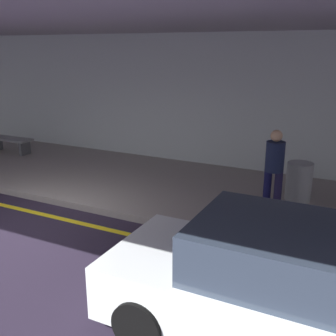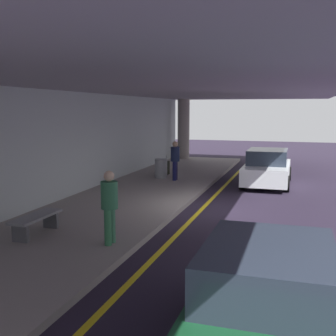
{
  "view_description": "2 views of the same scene",
  "coord_description": "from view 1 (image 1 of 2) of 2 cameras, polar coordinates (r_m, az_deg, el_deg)",
  "views": [
    {
      "loc": [
        5.76,
        -5.43,
        3.4
      ],
      "look_at": [
        1.83,
        2.42,
        0.78
      ],
      "focal_mm": 43.21,
      "sensor_mm": 36.0,
      "label": 1
    },
    {
      "loc": [
        -12.94,
        -2.4,
        3.18
      ],
      "look_at": [
        0.82,
        1.89,
        1.16
      ],
      "focal_mm": 44.84,
      "sensor_mm": 36.0,
      "label": 2
    }
  ],
  "objects": [
    {
      "name": "terminal_back_wall",
      "position": [
        12.31,
        -1.54,
        9.63
      ],
      "size": [
        26.0,
        0.3,
        3.8
      ],
      "primitive_type": "cube",
      "color": "#B0B8BB",
      "rests_on": "ground"
    },
    {
      "name": "car_white",
      "position": [
        5.07,
        15.19,
        -16.0
      ],
      "size": [
        4.1,
        1.92,
        1.5
      ],
      "rotation": [
        0.0,
        0.0,
        -0.02
      ],
      "color": "white",
      "rests_on": "ground"
    },
    {
      "name": "ground_plane",
      "position": [
        8.61,
        -18.58,
        -7.55
      ],
      "size": [
        60.0,
        60.0,
        0.0
      ],
      "primitive_type": "plane",
      "color": "#261F30"
    },
    {
      "name": "lane_stripe_yellow",
      "position": [
        8.92,
        -16.44,
        -6.48
      ],
      "size": [
        26.0,
        0.14,
        0.01
      ],
      "primitive_type": "cube",
      "color": "yellow",
      "rests_on": "ground"
    },
    {
      "name": "sidewalk",
      "position": [
        10.81,
        -7.08,
        -1.41
      ],
      "size": [
        26.0,
        4.2,
        0.15
      ],
      "primitive_type": "cube",
      "color": "gray",
      "rests_on": "ground"
    },
    {
      "name": "traveler_with_luggage",
      "position": [
        8.51,
        14.77,
        0.48
      ],
      "size": [
        0.38,
        0.38,
        1.68
      ],
      "rotation": [
        0.0,
        0.0,
        3.63
      ],
      "color": "#121240",
      "rests_on": "sidewalk"
    },
    {
      "name": "trash_bin_steel",
      "position": [
        9.34,
        17.99,
        -1.83
      ],
      "size": [
        0.56,
        0.56,
        0.85
      ],
      "primitive_type": "cylinder",
      "color": "gray",
      "rests_on": "sidewalk"
    },
    {
      "name": "ceiling_overhang",
      "position": [
        9.89,
        -9.62,
        19.6
      ],
      "size": [
        28.0,
        13.2,
        0.3
      ],
      "primitive_type": "cube",
      "color": "#978F9C",
      "rests_on": "support_column_far_left"
    },
    {
      "name": "bench_metal",
      "position": [
        13.93,
        -21.4,
        3.46
      ],
      "size": [
        1.6,
        0.5,
        0.48
      ],
      "color": "slate",
      "rests_on": "sidewalk"
    }
  ]
}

